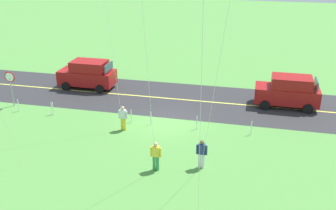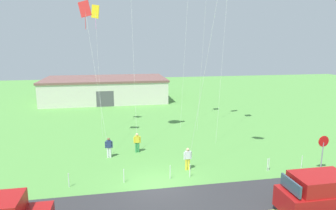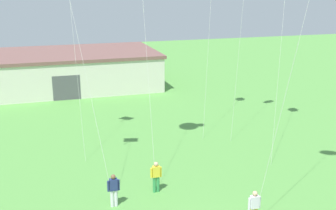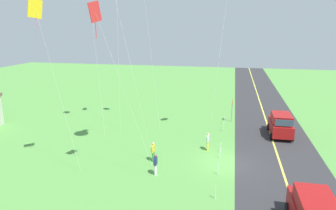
# 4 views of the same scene
# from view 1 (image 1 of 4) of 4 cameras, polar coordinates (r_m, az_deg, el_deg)

# --- Properties ---
(ground_plane) EXTENTS (120.00, 120.00, 0.10)m
(ground_plane) POSITION_cam_1_polar(r_m,az_deg,el_deg) (25.72, -0.04, -2.50)
(ground_plane) COLOR #549342
(asphalt_road) EXTENTS (120.00, 7.00, 0.00)m
(asphalt_road) POSITION_cam_1_polar(r_m,az_deg,el_deg) (29.29, 1.74, 0.82)
(asphalt_road) COLOR #2D2D30
(asphalt_road) RESTS_ON ground
(road_centre_stripe) EXTENTS (120.00, 0.16, 0.00)m
(road_centre_stripe) POSITION_cam_1_polar(r_m,az_deg,el_deg) (29.29, 1.74, 0.83)
(road_centre_stripe) COLOR #E5E04C
(road_centre_stripe) RESTS_ON asphalt_road
(car_suv_foreground) EXTENTS (4.40, 2.12, 2.24)m
(car_suv_foreground) POSITION_cam_1_polar(r_m,az_deg,el_deg) (31.93, -11.56, 4.43)
(car_suv_foreground) COLOR maroon
(car_suv_foreground) RESTS_ON ground
(car_parked_west_near) EXTENTS (4.40, 2.12, 2.24)m
(car_parked_west_near) POSITION_cam_1_polar(r_m,az_deg,el_deg) (28.87, 17.03, 1.93)
(car_parked_west_near) COLOR maroon
(car_parked_west_near) RESTS_ON ground
(stop_sign) EXTENTS (0.76, 0.08, 2.56)m
(stop_sign) POSITION_cam_1_polar(r_m,az_deg,el_deg) (29.63, -21.90, 3.12)
(stop_sign) COLOR gray
(stop_sign) RESTS_ON ground
(person_adult_near) EXTENTS (0.58, 0.22, 1.60)m
(person_adult_near) POSITION_cam_1_polar(r_m,az_deg,el_deg) (24.36, -6.54, -1.78)
(person_adult_near) COLOR yellow
(person_adult_near) RESTS_ON ground
(person_adult_companion) EXTENTS (0.58, 0.22, 1.60)m
(person_adult_companion) POSITION_cam_1_polar(r_m,az_deg,el_deg) (20.04, -1.79, -7.30)
(person_adult_companion) COLOR #338C4C
(person_adult_companion) RESTS_ON ground
(person_child_watcher) EXTENTS (0.58, 0.22, 1.60)m
(person_child_watcher) POSITION_cam_1_polar(r_m,az_deg,el_deg) (20.31, 4.90, -6.95)
(person_child_watcher) COLOR silver
(person_child_watcher) RESTS_ON ground
(fence_post_0) EXTENTS (0.05, 0.05, 0.90)m
(fence_post_0) POSITION_cam_1_polar(r_m,az_deg,el_deg) (24.32, 12.01, -3.27)
(fence_post_0) COLOR silver
(fence_post_0) RESTS_ON ground
(fence_post_1) EXTENTS (0.05, 0.05, 0.90)m
(fence_post_1) POSITION_cam_1_polar(r_m,az_deg,el_deg) (24.54, 4.22, -2.56)
(fence_post_1) COLOR silver
(fence_post_1) RESTS_ON ground
(fence_post_2) EXTENTS (0.05, 0.05, 0.90)m
(fence_post_2) POSITION_cam_1_polar(r_m,az_deg,el_deg) (25.11, -2.50, -1.91)
(fence_post_2) COLOR silver
(fence_post_2) RESTS_ON ground
(fence_post_3) EXTENTS (0.05, 0.05, 0.90)m
(fence_post_3) POSITION_cam_1_polar(r_m,az_deg,el_deg) (25.47, -5.36, -1.63)
(fence_post_3) COLOR silver
(fence_post_3) RESTS_ON ground
(fence_post_4) EXTENTS (0.05, 0.05, 0.90)m
(fence_post_4) POSITION_cam_1_polar(r_m,az_deg,el_deg) (27.67, -16.54, -0.48)
(fence_post_4) COLOR silver
(fence_post_4) RESTS_ON ground
(fence_post_5) EXTENTS (0.05, 0.05, 0.90)m
(fence_post_5) POSITION_cam_1_polar(r_m,az_deg,el_deg) (27.63, -16.35, -0.50)
(fence_post_5) COLOR silver
(fence_post_5) RESTS_ON ground
(fence_post_6) EXTENTS (0.05, 0.05, 0.90)m
(fence_post_6) POSITION_cam_1_polar(r_m,az_deg,el_deg) (28.96, -20.89, -0.03)
(fence_post_6) COLOR silver
(fence_post_6) RESTS_ON ground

